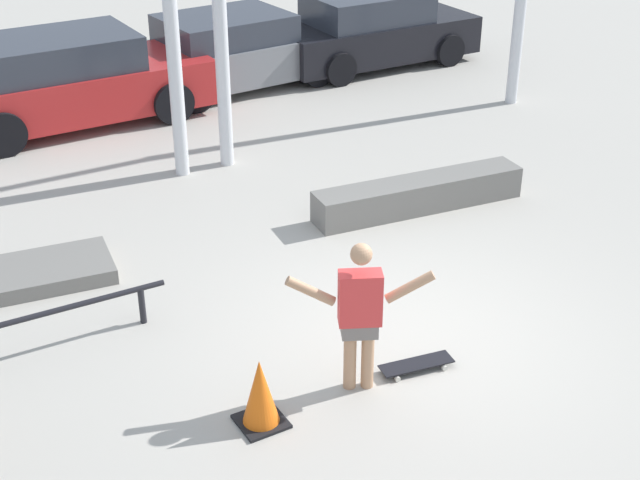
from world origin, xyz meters
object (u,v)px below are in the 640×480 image
(grind_box, at_px, (419,194))
(parked_car_grey, at_px, (232,52))
(skateboarder, at_px, (360,311))
(grind_rail, at_px, (28,323))
(parked_car_red, at_px, (69,81))
(parked_car_black, at_px, (372,31))
(skateboard, at_px, (416,364))
(traffic_cone, at_px, (260,393))

(grind_box, relative_size, parked_car_grey, 0.71)
(skateboarder, relative_size, parked_car_grey, 0.37)
(grind_box, bearing_deg, grind_rail, -171.86)
(grind_box, relative_size, parked_car_red, 0.66)
(parked_car_black, bearing_deg, parked_car_red, -177.42)
(skateboard, xyz_separation_m, parked_car_black, (5.28, 8.83, 0.62))
(parked_car_grey, relative_size, traffic_cone, 6.12)
(parked_car_red, bearing_deg, parked_car_grey, 6.49)
(skateboarder, height_order, parked_car_red, skateboarder)
(parked_car_grey, xyz_separation_m, parked_car_black, (2.97, -0.16, 0.03))
(parked_car_black, xyz_separation_m, traffic_cone, (-6.96, -8.78, -0.35))
(parked_car_red, height_order, parked_car_grey, parked_car_red)
(skateboarder, xyz_separation_m, grind_box, (2.80, 2.89, -0.63))
(grind_rail, relative_size, parked_car_red, 0.64)
(grind_rail, height_order, parked_car_black, parked_car_black)
(grind_rail, distance_m, parked_car_grey, 8.74)
(parked_car_black, height_order, traffic_cone, parked_car_black)
(skateboard, distance_m, parked_car_black, 10.30)
(grind_rail, xyz_separation_m, parked_car_black, (8.46, 6.64, 0.33))
(parked_car_black, bearing_deg, traffic_cone, -128.12)
(skateboard, distance_m, traffic_cone, 1.70)
(grind_box, xyz_separation_m, parked_car_red, (-3.00, 5.63, 0.51))
(parked_car_black, bearing_deg, grind_rail, -141.55)
(grind_rail, bearing_deg, skateboard, -34.57)
(grind_box, xyz_separation_m, grind_rail, (-5.34, -0.76, 0.15))
(parked_car_grey, bearing_deg, skateboard, -108.43)
(grind_box, distance_m, parked_car_red, 6.40)
(traffic_cone, bearing_deg, skateboarder, 0.88)
(skateboard, relative_size, traffic_cone, 1.13)
(parked_car_red, xyz_separation_m, parked_car_black, (6.11, 0.24, -0.03))
(grind_rail, xyz_separation_m, parked_car_grey, (5.49, 6.80, 0.30))
(grind_box, height_order, parked_car_red, parked_car_red)
(skateboard, bearing_deg, traffic_cone, -172.15)
(skateboard, distance_m, parked_car_red, 8.65)
(skateboard, relative_size, grind_box, 0.26)
(skateboarder, bearing_deg, parked_car_grey, 97.76)
(grind_rail, xyz_separation_m, parked_car_red, (2.34, 6.40, 0.36))
(parked_car_red, height_order, traffic_cone, parked_car_red)
(skateboard, distance_m, grind_rail, 3.87)
(parked_car_red, distance_m, parked_car_grey, 3.17)
(skateboarder, relative_size, traffic_cone, 2.26)
(skateboard, bearing_deg, parked_car_black, 68.69)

